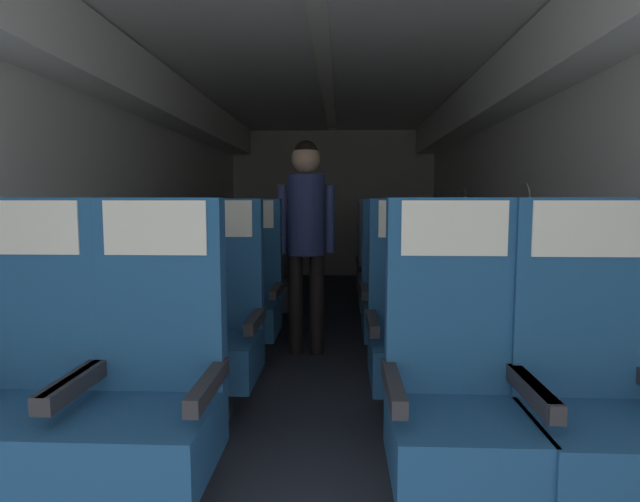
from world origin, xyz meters
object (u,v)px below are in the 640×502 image
at_px(seat_a_right_aisle, 590,398).
at_px(seat_e_right_window, 379,264).
at_px(seat_d_right_window, 386,277).
at_px(seat_e_right_aisle, 424,265).
at_px(flight_attendant, 306,224).
at_px(seat_c_left_aisle, 246,295).
at_px(seat_c_right_aisle, 465,297).
at_px(seat_e_left_aisle, 278,264).
at_px(seat_b_right_aisle, 506,330).
at_px(seat_d_left_aisle, 265,276).
at_px(seat_b_left_aisle, 216,326).
at_px(seat_e_left_window, 235,264).
at_px(seat_a_right_window, 456,394).
at_px(seat_d_left_window, 212,276).
at_px(seat_b_left_window, 129,326).
at_px(seat_a_left_window, 22,389).
at_px(seat_c_left_window, 181,295).
at_px(seat_d_right_aisle, 439,277).
at_px(seat_c_right_window, 396,296).
at_px(seat_a_left_aisle, 151,391).
at_px(seat_b_right_window, 414,329).

height_order(seat_a_right_aisle, seat_e_right_window, same).
height_order(seat_d_right_window, seat_e_right_aisle, same).
bearing_deg(flight_attendant, seat_c_left_aisle, -172.63).
bearing_deg(seat_c_right_aisle, seat_e_left_aisle, 130.62).
xyz_separation_m(seat_b_right_aisle, seat_e_left_aisle, (-1.56, 2.74, 0.00)).
height_order(seat_d_left_aisle, flight_attendant, flight_attendant).
height_order(seat_b_left_aisle, seat_e_left_window, same).
bearing_deg(seat_a_right_window, seat_d_left_window, 119.99).
distance_m(seat_b_left_aisle, seat_d_left_aisle, 1.82).
bearing_deg(seat_b_left_window, seat_b_right_aisle, -0.19).
bearing_deg(seat_e_right_aisle, seat_e_left_aisle, 179.84).
bearing_deg(seat_e_left_aisle, seat_d_left_window, -117.09).
distance_m(seat_a_left_window, seat_b_left_aisle, 1.05).
relative_size(seat_b_left_window, seat_c_left_window, 1.00).
bearing_deg(seat_e_left_window, seat_e_left_aisle, -0.36).
distance_m(seat_d_right_aisle, seat_e_right_aisle, 0.90).
xyz_separation_m(seat_c_left_window, seat_c_right_window, (1.55, 0.03, 0.00)).
distance_m(seat_c_right_aisle, seat_e_right_window, 1.88).
bearing_deg(seat_d_left_window, seat_e_right_aisle, 24.31).
relative_size(seat_c_left_aisle, seat_c_right_aisle, 1.00).
relative_size(seat_a_left_window, seat_e_right_aisle, 1.00).
bearing_deg(seat_b_left_window, seat_d_left_aisle, 75.47).
bearing_deg(seat_b_left_aisle, seat_d_left_aisle, 90.22).
relative_size(seat_a_right_window, flight_attendant, 0.73).
bearing_deg(seat_c_left_window, seat_a_left_window, -89.94).
relative_size(seat_c_left_aisle, seat_e_left_aisle, 1.00).
bearing_deg(seat_d_right_aisle, seat_a_left_window, -126.30).
relative_size(seat_a_left_aisle, seat_b_right_window, 1.00).
relative_size(seat_b_right_aisle, seat_b_right_window, 1.00).
height_order(seat_b_right_window, seat_c_right_aisle, same).
distance_m(seat_b_left_window, seat_b_right_aisle, 2.03).
height_order(seat_a_right_window, seat_d_left_window, same).
relative_size(seat_c_left_window, seat_c_right_window, 1.00).
distance_m(seat_d_left_aisle, seat_d_right_aisle, 1.56).
bearing_deg(seat_a_left_aisle, seat_d_right_window, 68.64).
bearing_deg(seat_a_right_aisle, seat_d_left_window, 126.55).
relative_size(seat_c_right_window, seat_d_left_aisle, 1.00).
bearing_deg(seat_e_right_aisle, seat_b_right_aisle, -90.12).
bearing_deg(seat_c_left_aisle, flight_attendant, 28.46).
bearing_deg(seat_e_left_window, seat_e_right_window, -0.23).
bearing_deg(seat_c_right_aisle, seat_d_right_window, 117.57).
height_order(seat_b_right_aisle, seat_c_left_window, same).
xyz_separation_m(seat_e_left_aisle, seat_e_right_window, (1.09, -0.00, 0.00)).
bearing_deg(seat_e_left_window, seat_a_left_window, -90.06).
relative_size(seat_c_left_aisle, seat_d_right_window, 1.00).
relative_size(seat_a_left_window, seat_c_right_aisle, 1.00).
distance_m(seat_a_right_aisle, seat_b_left_window, 2.23).
bearing_deg(seat_e_left_aisle, seat_e_right_aisle, -0.16).
distance_m(seat_e_right_window, flight_attendant, 1.80).
xyz_separation_m(seat_c_right_window, seat_e_right_aisle, (0.49, 1.81, 0.00)).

